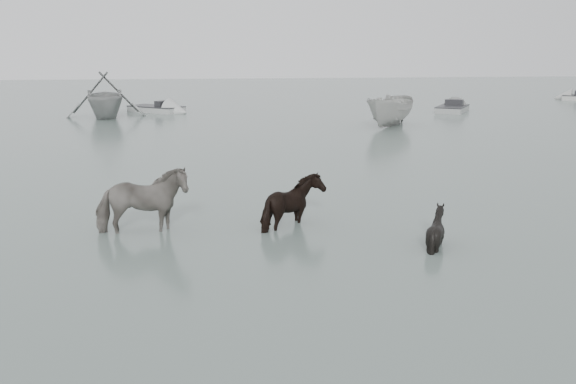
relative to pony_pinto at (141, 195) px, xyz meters
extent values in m
plane|color=slate|center=(3.92, -2.40, -0.89)|extent=(140.00, 140.00, 0.00)
imported|color=black|center=(0.00, 0.00, 0.00)|extent=(2.17, 1.11, 1.79)
imported|color=black|center=(3.52, 0.11, -0.13)|extent=(1.75, 1.87, 1.52)
imported|color=black|center=(6.36, -1.72, -0.28)|extent=(1.39, 1.32, 1.22)
imported|color=#959795|center=(-4.49, 24.54, 0.52)|extent=(5.44, 6.05, 2.83)
imported|color=#ABAAA6|center=(11.05, 18.33, 0.00)|extent=(4.11, 4.79, 1.79)
camera|label=1|loc=(1.59, -14.46, 3.35)|focal=40.00mm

